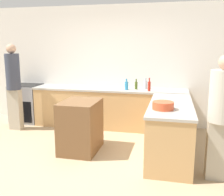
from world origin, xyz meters
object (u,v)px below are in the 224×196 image
hot_sauce_bottle (149,86)px  dish_soap_bottle (126,85)px  olive_oil_bottle (136,85)px  vinegar_bottle_clear (145,84)px  mixing_bowl (163,106)px  person_at_peninsula (222,114)px  range_oven (28,103)px  island_table (81,126)px  person_by_range (14,83)px

hot_sauce_bottle → dish_soap_bottle: hot_sauce_bottle is taller
olive_oil_bottle → vinegar_bottle_clear: size_ratio=0.96×
mixing_bowl → person_at_peninsula: (0.78, -0.24, -0.02)m
range_oven → hot_sauce_bottle: 2.97m
mixing_bowl → dish_soap_bottle: (-0.83, 1.61, 0.04)m
person_at_peninsula → dish_soap_bottle: bearing=131.1°
hot_sauce_bottle → dish_soap_bottle: 0.49m
mixing_bowl → hot_sauce_bottle: (-0.35, 1.56, 0.05)m
island_table → mixing_bowl: bearing=-10.8°
person_at_peninsula → vinegar_bottle_clear: bearing=120.6°
mixing_bowl → range_oven: bearing=152.4°
hot_sauce_bottle → person_at_peninsula: person_at_peninsula is taller
olive_oil_bottle → person_by_range: bearing=-165.6°
person_by_range → mixing_bowl: bearing=-18.7°
person_at_peninsula → mixing_bowl: bearing=163.0°
hot_sauce_bottle → olive_oil_bottle: bearing=150.5°
mixing_bowl → vinegar_bottle_clear: size_ratio=1.36×
range_oven → person_at_peninsula: (4.04, -1.95, 0.47)m
dish_soap_bottle → olive_oil_bottle: bearing=33.2°
vinegar_bottle_clear → person_at_peninsula: 2.42m
olive_oil_bottle → dish_soap_bottle: 0.23m
mixing_bowl → dish_soap_bottle: bearing=117.4°
vinegar_bottle_clear → person_by_range: person_by_range is taller
olive_oil_bottle → dish_soap_bottle: size_ratio=0.95×
island_table → person_by_range: bearing=155.6°
mixing_bowl → person_at_peninsula: 0.81m
olive_oil_bottle → person_by_range: 2.62m
island_table → olive_oil_bottle: bearing=63.0°
dish_soap_bottle → person_by_range: 2.41m
range_oven → mixing_bowl: (3.27, -1.71, 0.49)m
island_table → person_at_peninsula: (2.17, -0.50, 0.47)m
range_oven → hot_sauce_bottle: bearing=-2.9°
island_table → hot_sauce_bottle: 1.75m
range_oven → person_by_range: person_by_range is taller
mixing_bowl → dish_soap_bottle: dish_soap_bottle is taller
hot_sauce_bottle → person_at_peninsula: bearing=-58.0°
mixing_bowl → hot_sauce_bottle: size_ratio=1.16×
range_oven → person_by_range: 0.86m
olive_oil_bottle → person_by_range: person_by_range is taller
island_table → dish_soap_bottle: 1.55m
dish_soap_bottle → mixing_bowl: bearing=-62.6°
dish_soap_bottle → person_by_range: person_by_range is taller
hot_sauce_bottle → person_by_range: size_ratio=0.15×
dish_soap_bottle → person_at_peninsula: (1.61, -1.84, -0.06)m
dish_soap_bottle → hot_sauce_bottle: bearing=-5.1°
island_table → range_oven: bearing=142.4°
range_oven → person_at_peninsula: size_ratio=0.53×
dish_soap_bottle → island_table: bearing=-112.6°
range_oven → person_at_peninsula: person_at_peninsula is taller
mixing_bowl → vinegar_bottle_clear: (-0.46, 1.85, 0.03)m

